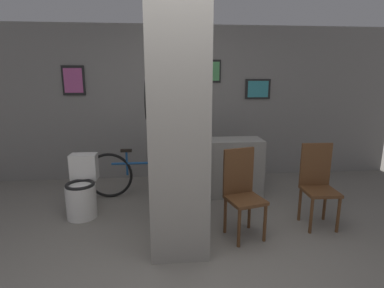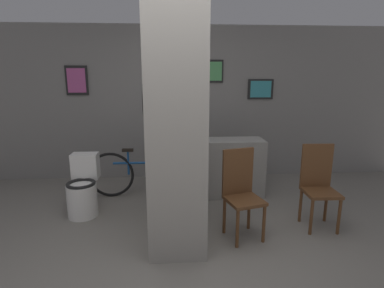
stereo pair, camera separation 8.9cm
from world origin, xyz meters
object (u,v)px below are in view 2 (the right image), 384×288
Objects in this scene: chair_by_doorway at (319,183)px; bicycle at (147,173)px; toilet at (83,190)px; bottle_tall at (203,133)px; chair_near_pillar at (241,190)px.

bicycle is (-2.11, 1.05, -0.18)m from chair_by_doorway.
toilet is 2.94m from chair_by_doorway.
toilet is at bearing -162.07° from bottle_tall.
chair_by_doorway is 0.57× the size of bicycle.
bottle_tall reaches higher than chair_by_doorway.
chair_by_doorway is 3.27× the size of bottle_tall.
bottle_tall reaches higher than toilet.
bottle_tall is (0.83, -0.04, 0.61)m from bicycle.
chair_by_doorway reaches higher than bicycle.
bottle_tall is (-1.28, 1.00, 0.44)m from chair_by_doorway.
toilet is 1.81m from bottle_tall.
toilet is 0.44× the size of bicycle.
chair_near_pillar is at bearing -168.31° from chair_by_doorway.
bicycle is 5.77× the size of bottle_tall.
chair_by_doorway is at bearing -38.03° from bottle_tall.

